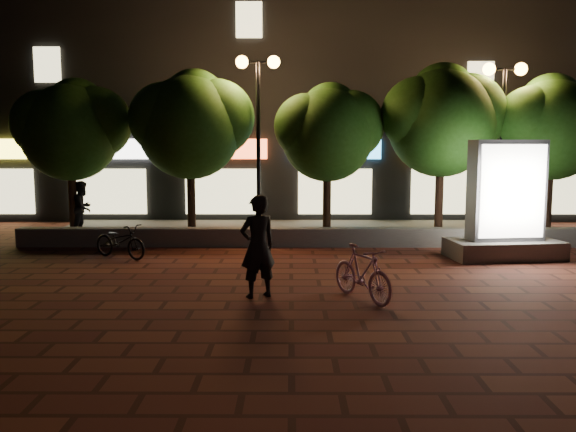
{
  "coord_description": "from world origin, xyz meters",
  "views": [
    {
      "loc": [
        -0.57,
        -11.84,
        2.77
      ],
      "look_at": [
        -0.63,
        1.5,
        1.14
      ],
      "focal_mm": 36.7,
      "sensor_mm": 36.0,
      "label": 1
    }
  ],
  "objects_px": {
    "tree_left": "(192,121)",
    "rider": "(258,246)",
    "tree_far_left": "(72,126)",
    "scooter_pink": "(362,273)",
    "street_lamp_right": "(503,104)",
    "ad_kiosk": "(505,211)",
    "tree_right": "(443,117)",
    "scooter_parked": "(120,241)",
    "street_lamp_left": "(258,100)",
    "tree_mid": "(329,129)",
    "pedestrian": "(83,208)",
    "tree_far_right": "(553,123)"
  },
  "relations": [
    {
      "from": "tree_far_right",
      "to": "pedestrian",
      "type": "height_order",
      "value": "tree_far_right"
    },
    {
      "from": "tree_far_left",
      "to": "scooter_pink",
      "type": "distance_m",
      "value": 10.77
    },
    {
      "from": "street_lamp_right",
      "to": "ad_kiosk",
      "type": "xyz_separation_m",
      "value": [
        -0.85,
        -2.83,
        -2.73
      ]
    },
    {
      "from": "scooter_pink",
      "to": "tree_right",
      "type": "bearing_deg",
      "value": 35.92
    },
    {
      "from": "tree_mid",
      "to": "tree_far_right",
      "type": "xyz_separation_m",
      "value": [
        6.5,
        0.0,
        0.15
      ]
    },
    {
      "from": "scooter_pink",
      "to": "scooter_parked",
      "type": "bearing_deg",
      "value": 114.59
    },
    {
      "from": "scooter_pink",
      "to": "rider",
      "type": "bearing_deg",
      "value": 144.06
    },
    {
      "from": "rider",
      "to": "pedestrian",
      "type": "xyz_separation_m",
      "value": [
        -5.6,
        6.89,
        -0.05
      ]
    },
    {
      "from": "tree_right",
      "to": "street_lamp_right",
      "type": "height_order",
      "value": "tree_right"
    },
    {
      "from": "street_lamp_left",
      "to": "tree_left",
      "type": "bearing_deg",
      "value": 172.3
    },
    {
      "from": "street_lamp_left",
      "to": "scooter_parked",
      "type": "height_order",
      "value": "street_lamp_left"
    },
    {
      "from": "scooter_parked",
      "to": "street_lamp_left",
      "type": "bearing_deg",
      "value": -17.82
    },
    {
      "from": "tree_right",
      "to": "pedestrian",
      "type": "bearing_deg",
      "value": 179.76
    },
    {
      "from": "street_lamp_left",
      "to": "ad_kiosk",
      "type": "relative_size",
      "value": 1.8
    },
    {
      "from": "tree_far_left",
      "to": "ad_kiosk",
      "type": "xyz_separation_m",
      "value": [
        11.6,
        -3.1,
        -2.13
      ]
    },
    {
      "from": "tree_right",
      "to": "rider",
      "type": "height_order",
      "value": "tree_right"
    },
    {
      "from": "tree_left",
      "to": "scooter_parked",
      "type": "bearing_deg",
      "value": -111.99
    },
    {
      "from": "ad_kiosk",
      "to": "pedestrian",
      "type": "xyz_separation_m",
      "value": [
        -11.41,
        3.14,
        -0.28
      ]
    },
    {
      "from": "tree_far_right",
      "to": "street_lamp_right",
      "type": "xyz_separation_m",
      "value": [
        -1.55,
        -0.26,
        0.53
      ]
    },
    {
      "from": "tree_far_left",
      "to": "pedestrian",
      "type": "xyz_separation_m",
      "value": [
        0.19,
        0.04,
        -2.41
      ]
    },
    {
      "from": "street_lamp_left",
      "to": "rider",
      "type": "height_order",
      "value": "street_lamp_left"
    },
    {
      "from": "tree_far_left",
      "to": "street_lamp_right",
      "type": "bearing_deg",
      "value": -1.21
    },
    {
      "from": "street_lamp_right",
      "to": "rider",
      "type": "height_order",
      "value": "street_lamp_right"
    },
    {
      "from": "rider",
      "to": "ad_kiosk",
      "type": "bearing_deg",
      "value": -174.52
    },
    {
      "from": "street_lamp_right",
      "to": "ad_kiosk",
      "type": "height_order",
      "value": "street_lamp_right"
    },
    {
      "from": "tree_far_left",
      "to": "scooter_parked",
      "type": "bearing_deg",
      "value": -55.01
    },
    {
      "from": "pedestrian",
      "to": "rider",
      "type": "bearing_deg",
      "value": -131.44
    },
    {
      "from": "tree_right",
      "to": "rider",
      "type": "distance_m",
      "value": 8.88
    },
    {
      "from": "street_lamp_left",
      "to": "ad_kiosk",
      "type": "distance_m",
      "value": 7.35
    },
    {
      "from": "tree_far_left",
      "to": "scooter_pink",
      "type": "height_order",
      "value": "tree_far_left"
    },
    {
      "from": "tree_far_left",
      "to": "street_lamp_right",
      "type": "xyz_separation_m",
      "value": [
        12.45,
        -0.26,
        0.6
      ]
    },
    {
      "from": "tree_right",
      "to": "tree_mid",
      "type": "bearing_deg",
      "value": -180.0
    },
    {
      "from": "tree_right",
      "to": "scooter_pink",
      "type": "distance_m",
      "value": 8.3
    },
    {
      "from": "tree_left",
      "to": "rider",
      "type": "xyz_separation_m",
      "value": [
        2.28,
        -6.84,
        -2.51
      ]
    },
    {
      "from": "ad_kiosk",
      "to": "rider",
      "type": "xyz_separation_m",
      "value": [
        -5.81,
        -3.75,
        -0.22
      ]
    },
    {
      "from": "tree_far_left",
      "to": "tree_far_right",
      "type": "relative_size",
      "value": 0.97
    },
    {
      "from": "tree_far_left",
      "to": "ad_kiosk",
      "type": "relative_size",
      "value": 1.61
    },
    {
      "from": "tree_mid",
      "to": "scooter_parked",
      "type": "distance_m",
      "value": 6.76
    },
    {
      "from": "street_lamp_left",
      "to": "scooter_pink",
      "type": "bearing_deg",
      "value": -71.98
    },
    {
      "from": "tree_right",
      "to": "tree_left",
      "type": "bearing_deg",
      "value": -180.0
    },
    {
      "from": "tree_left",
      "to": "ad_kiosk",
      "type": "xyz_separation_m",
      "value": [
        8.1,
        -3.1,
        -2.28
      ]
    },
    {
      "from": "tree_mid",
      "to": "pedestrian",
      "type": "distance_m",
      "value": 7.67
    },
    {
      "from": "street_lamp_right",
      "to": "pedestrian",
      "type": "distance_m",
      "value": 12.62
    },
    {
      "from": "tree_left",
      "to": "street_lamp_right",
      "type": "height_order",
      "value": "street_lamp_right"
    },
    {
      "from": "tree_mid",
      "to": "pedestrian",
      "type": "xyz_separation_m",
      "value": [
        -7.31,
        0.04,
        -2.33
      ]
    },
    {
      "from": "street_lamp_right",
      "to": "ad_kiosk",
      "type": "relative_size",
      "value": 1.73
    },
    {
      "from": "tree_far_right",
      "to": "street_lamp_left",
      "type": "height_order",
      "value": "street_lamp_left"
    },
    {
      "from": "street_lamp_right",
      "to": "scooter_pink",
      "type": "bearing_deg",
      "value": -125.28
    },
    {
      "from": "street_lamp_right",
      "to": "tree_left",
      "type": "bearing_deg",
      "value": 178.32
    },
    {
      "from": "tree_far_right",
      "to": "street_lamp_left",
      "type": "xyz_separation_m",
      "value": [
        -8.55,
        -0.26,
        0.66
      ]
    }
  ]
}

